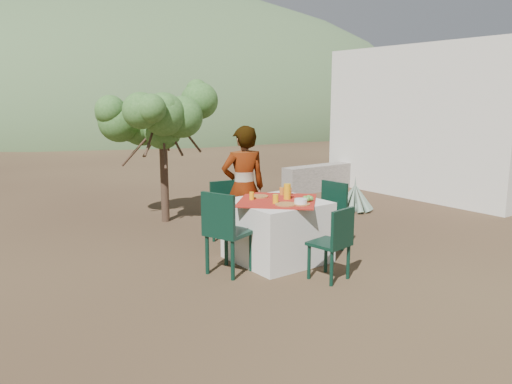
# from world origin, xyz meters

# --- Properties ---
(ground) EXTENTS (160.00, 160.00, 0.00)m
(ground) POSITION_xyz_m (0.00, 0.00, 0.00)
(ground) COLOR #311E16
(ground) RESTS_ON ground
(table) EXTENTS (1.30, 1.30, 0.76)m
(table) POSITION_xyz_m (-0.47, 0.27, 0.38)
(table) COLOR silver
(table) RESTS_ON ground
(chair_far) EXTENTS (0.46, 0.46, 0.85)m
(chair_far) POSITION_xyz_m (-0.55, 1.30, 0.47)
(chair_far) COLOR black
(chair_far) RESTS_ON ground
(chair_near) EXTENTS (0.44, 0.44, 0.83)m
(chair_near) POSITION_xyz_m (-0.42, -0.66, 0.46)
(chair_near) COLOR black
(chair_near) RESTS_ON ground
(chair_left) EXTENTS (0.57, 0.57, 0.97)m
(chair_left) POSITION_xyz_m (-1.28, 0.21, 0.54)
(chair_left) COLOR black
(chair_left) RESTS_ON ground
(chair_right) EXTENTS (0.46, 0.46, 0.90)m
(chair_right) POSITION_xyz_m (0.35, 0.21, 0.50)
(chair_right) COLOR black
(chair_right) RESTS_ON ground
(person) EXTENTS (0.69, 0.56, 1.64)m
(person) POSITION_xyz_m (-0.51, 0.94, 0.82)
(person) COLOR #8C6651
(person) RESTS_ON ground
(shrub_tree) EXTENTS (1.69, 1.65, 1.98)m
(shrub_tree) POSITION_xyz_m (-0.65, 2.94, 1.57)
(shrub_tree) COLOR #4A3425
(shrub_tree) RESTS_ON ground
(agave) EXTENTS (0.67, 0.66, 0.70)m
(agave) POSITION_xyz_m (2.34, 1.57, 0.24)
(agave) COLOR slate
(agave) RESTS_ON ground
(guesthouse) EXTENTS (3.20, 4.20, 3.00)m
(guesthouse) POSITION_xyz_m (5.60, 1.80, 1.50)
(guesthouse) COLOR silver
(guesthouse) RESTS_ON ground
(stone_wall) EXTENTS (2.60, 0.35, 0.55)m
(stone_wall) POSITION_xyz_m (3.60, 3.40, 0.28)
(stone_wall) COLOR gray
(stone_wall) RESTS_ON ground
(hill_near_right) EXTENTS (48.00, 48.00, 20.00)m
(hill_near_right) POSITION_xyz_m (12.00, 36.00, 0.00)
(hill_near_right) COLOR #324E2C
(hill_near_right) RESTS_ON ground
(hill_far_right) EXTENTS (36.00, 36.00, 14.00)m
(hill_far_right) POSITION_xyz_m (28.00, 46.00, 0.00)
(hill_far_right) COLOR slate
(hill_far_right) RESTS_ON ground
(plate_far) EXTENTS (0.24, 0.24, 0.01)m
(plate_far) POSITION_xyz_m (-0.54, 0.57, 0.77)
(plate_far) COLOR brown
(plate_far) RESTS_ON table
(plate_near) EXTENTS (0.26, 0.26, 0.01)m
(plate_near) POSITION_xyz_m (-0.57, -0.01, 0.77)
(plate_near) COLOR brown
(plate_near) RESTS_ON table
(glass_far) EXTENTS (0.06, 0.06, 0.10)m
(glass_far) POSITION_xyz_m (-0.71, 0.48, 0.81)
(glass_far) COLOR #EFA00F
(glass_far) RESTS_ON table
(glass_near) EXTENTS (0.07, 0.07, 0.11)m
(glass_near) POSITION_xyz_m (-0.61, 0.13, 0.82)
(glass_near) COLOR #EFA00F
(glass_near) RESTS_ON table
(juice_pitcher) EXTENTS (0.09, 0.09, 0.19)m
(juice_pitcher) POSITION_xyz_m (-0.34, 0.24, 0.86)
(juice_pitcher) COLOR #EFA00F
(juice_pitcher) RESTS_ON table
(bowl_plate) EXTENTS (0.23, 0.23, 0.01)m
(bowl_plate) POSITION_xyz_m (-0.41, -0.09, 0.77)
(bowl_plate) COLOR brown
(bowl_plate) RESTS_ON table
(white_bowl) EXTENTS (0.15, 0.15, 0.06)m
(white_bowl) POSITION_xyz_m (-0.41, -0.09, 0.80)
(white_bowl) COLOR white
(white_bowl) RESTS_ON bowl_plate
(jar_left) EXTENTS (0.06, 0.06, 0.10)m
(jar_left) POSITION_xyz_m (-0.14, 0.44, 0.81)
(jar_left) COLOR #C66E23
(jar_left) RESTS_ON table
(jar_right) EXTENTS (0.06, 0.06, 0.10)m
(jar_right) POSITION_xyz_m (-0.22, 0.50, 0.81)
(jar_right) COLOR #C66E23
(jar_right) RESTS_ON table
(napkin_holder) EXTENTS (0.06, 0.04, 0.08)m
(napkin_holder) POSITION_xyz_m (-0.27, 0.33, 0.80)
(napkin_holder) COLOR white
(napkin_holder) RESTS_ON table
(fruit_cluster) EXTENTS (0.13, 0.12, 0.07)m
(fruit_cluster) POSITION_xyz_m (-0.21, 0.00, 0.80)
(fruit_cluster) COLOR #4C8B32
(fruit_cluster) RESTS_ON table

